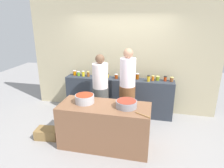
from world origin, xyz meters
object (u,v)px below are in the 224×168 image
object	(u,v)px
preserve_jar_2	(83,74)
preserve_jar_13	(165,79)
preserve_jar_6	(116,76)
cook_with_tongs	(101,94)
preserve_jar_10	(149,78)
cook_in_cap	(127,93)
preserve_jar_12	(158,78)
preserve_jar_8	(130,77)
preserve_jar_4	(98,75)
preserve_jar_5	(107,75)
preserve_jar_11	(153,78)
cooking_pot_center	(126,104)
bread_crate	(47,133)
preserve_jar_9	(137,76)
preserve_jar_14	(172,79)
wooden_spoon	(143,115)
cooking_pot_left	(85,99)
preserve_jar_0	(75,73)
preserve_jar_3	(88,74)
preserve_jar_1	(79,74)
preserve_jar_7	(122,77)

from	to	relation	value
preserve_jar_2	preserve_jar_13	xyz separation A→B (m)	(2.04, 0.04, -0.01)
preserve_jar_6	cook_with_tongs	distance (m)	0.68
preserve_jar_10	cook_in_cap	size ratio (longest dim) A/B	0.08
preserve_jar_6	preserve_jar_12	bearing A→B (deg)	3.18
preserve_jar_8	cook_with_tongs	world-z (taller)	cook_with_tongs
preserve_jar_4	preserve_jar_5	size ratio (longest dim) A/B	1.25
cook_with_tongs	preserve_jar_11	bearing A→B (deg)	27.79
preserve_jar_5	preserve_jar_11	world-z (taller)	preserve_jar_11
cooking_pot_center	bread_crate	size ratio (longest dim) A/B	0.83
preserve_jar_6	preserve_jar_9	bearing A→B (deg)	6.46
cook_in_cap	preserve_jar_6	bearing A→B (deg)	121.47
preserve_jar_2	preserve_jar_14	bearing A→B (deg)	0.91
preserve_jar_8	wooden_spoon	world-z (taller)	preserve_jar_8
preserve_jar_5	preserve_jar_12	bearing A→B (deg)	1.02
preserve_jar_2	preserve_jar_10	size ratio (longest dim) A/B	0.95
cooking_pot_left	preserve_jar_8	bearing A→B (deg)	62.81
preserve_jar_5	preserve_jar_10	size ratio (longest dim) A/B	0.72
preserve_jar_0	preserve_jar_2	world-z (taller)	preserve_jar_2
preserve_jar_0	preserve_jar_3	bearing A→B (deg)	-6.23
preserve_jar_2	preserve_jar_14	world-z (taller)	preserve_jar_2
preserve_jar_11	bread_crate	bearing A→B (deg)	-144.80
preserve_jar_1	cooking_pot_left	world-z (taller)	preserve_jar_1
cooking_pot_left	cooking_pot_center	xyz separation A→B (m)	(0.80, -0.03, -0.02)
preserve_jar_4	preserve_jar_9	bearing A→B (deg)	6.00
preserve_jar_12	wooden_spoon	distance (m)	1.72
preserve_jar_3	wooden_spoon	distance (m)	2.25
preserve_jar_1	preserve_jar_12	bearing A→B (deg)	0.75
preserve_jar_7	cooking_pot_left	bearing A→B (deg)	-109.79
preserve_jar_14	cook_with_tongs	bearing A→B (deg)	-158.44
preserve_jar_2	preserve_jar_5	bearing A→B (deg)	2.45
preserve_jar_1	preserve_jar_9	distance (m)	1.52
preserve_jar_0	preserve_jar_3	world-z (taller)	preserve_jar_3
preserve_jar_2	preserve_jar_12	xyz separation A→B (m)	(1.87, 0.05, -0.01)
cooking_pot_center	cook_in_cap	xyz separation A→B (m)	(-0.10, 0.79, -0.09)
preserve_jar_8	preserve_jar_13	bearing A→B (deg)	4.81
preserve_jar_2	preserve_jar_9	xyz separation A→B (m)	(1.38, 0.05, 0.00)
preserve_jar_3	cooking_pot_left	size ratio (longest dim) A/B	0.36
preserve_jar_3	preserve_jar_4	size ratio (longest dim) A/B	1.00
preserve_jar_4	cooking_pot_left	world-z (taller)	preserve_jar_4
preserve_jar_5	preserve_jar_12	xyz separation A→B (m)	(1.24, 0.02, 0.00)
preserve_jar_14	preserve_jar_1	bearing A→B (deg)	-179.71
preserve_jar_3	preserve_jar_10	xyz separation A→B (m)	(1.52, -0.08, 0.01)
cooking_pot_center	preserve_jar_2	bearing A→B (deg)	133.78
preserve_jar_12	cook_with_tongs	size ratio (longest dim) A/B	0.07
preserve_jar_10	cook_with_tongs	distance (m)	1.19
preserve_jar_4	cooking_pot_left	distance (m)	1.32
preserve_jar_1	preserve_jar_11	bearing A→B (deg)	-0.30
preserve_jar_0	preserve_jar_7	bearing A→B (deg)	-3.59
preserve_jar_11	cooking_pot_left	xyz separation A→B (m)	(-1.23, -1.38, -0.08)
preserve_jar_10	cooking_pot_left	world-z (taller)	preserve_jar_10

